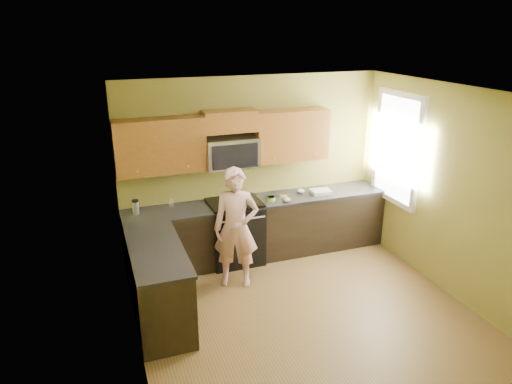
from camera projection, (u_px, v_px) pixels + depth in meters
name	position (u px, v px, depth m)	size (l,w,h in m)	color
floor	(307.00, 315.00, 5.81)	(4.00, 4.00, 0.00)	brown
ceiling	(316.00, 94.00, 4.90)	(4.00, 4.00, 0.00)	white
wall_back	(253.00, 166.00, 7.12)	(4.00, 4.00, 0.00)	olive
wall_front	(428.00, 308.00, 3.58)	(4.00, 4.00, 0.00)	olive
wall_left	(131.00, 240.00, 4.71)	(4.00, 4.00, 0.00)	olive
wall_right	(453.00, 194.00, 5.99)	(4.00, 4.00, 0.00)	olive
cabinet_back_run	(259.00, 229.00, 7.16)	(4.00, 0.60, 0.88)	black
cabinet_left_run	(158.00, 284.00, 5.65)	(0.60, 1.60, 0.88)	black
countertop_back	(260.00, 201.00, 7.00)	(4.00, 0.62, 0.04)	black
countertop_left	(156.00, 250.00, 5.50)	(0.62, 1.60, 0.04)	black
stove	(235.00, 231.00, 7.00)	(0.76, 0.65, 0.95)	black
microwave	(231.00, 166.00, 6.79)	(0.76, 0.40, 0.42)	silver
upper_cab_left	(162.00, 172.00, 6.50)	(1.22, 0.33, 0.75)	brown
upper_cab_right	(290.00, 160.00, 7.12)	(1.12, 0.33, 0.75)	brown
upper_cab_over_mw	(230.00, 121.00, 6.60)	(0.76, 0.33, 0.30)	brown
window	(397.00, 149.00, 6.94)	(0.06, 1.06, 1.66)	white
woman	(236.00, 228.00, 6.26)	(0.60, 0.40, 1.65)	#D6706B
frying_pan	(243.00, 207.00, 6.63)	(0.23, 0.41, 0.05)	black
butter_tub	(271.00, 201.00, 6.96)	(0.12, 0.12, 0.08)	yellow
toast_slice	(284.00, 196.00, 7.11)	(0.11, 0.11, 0.01)	#B27F47
napkin_a	(287.00, 200.00, 6.92)	(0.11, 0.12, 0.06)	silver
napkin_b	(300.00, 191.00, 7.26)	(0.12, 0.13, 0.07)	silver
dish_towel	(321.00, 192.00, 7.27)	(0.30, 0.24, 0.05)	silver
travel_mug	(136.00, 214.00, 6.49)	(0.09, 0.09, 0.20)	silver
glass_c	(171.00, 203.00, 6.71)	(0.07, 0.07, 0.12)	silver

